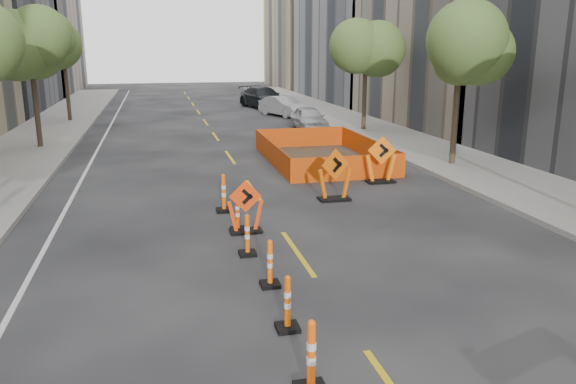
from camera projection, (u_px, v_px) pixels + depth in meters
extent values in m
plane|color=black|center=(355.00, 336.00, 9.34)|extent=(140.00, 140.00, 0.00)
cube|color=gray|center=(465.00, 164.00, 22.61)|extent=(4.00, 90.00, 0.15)
cube|color=gray|center=(491.00, 7.00, 33.76)|extent=(12.00, 16.00, 14.00)
cube|color=tan|center=(324.00, 18.00, 66.31)|extent=(12.00, 14.00, 16.00)
cylinder|color=#382B1E|center=(37.00, 116.00, 25.94)|extent=(0.24, 0.24, 3.15)
sphere|color=#4A7733|center=(30.00, 49.00, 25.19)|extent=(2.80, 2.80, 2.80)
cylinder|color=#382B1E|center=(68.00, 97.00, 35.36)|extent=(0.24, 0.24, 3.15)
sphere|color=#4A7733|center=(63.00, 49.00, 34.62)|extent=(2.80, 2.80, 2.80)
cylinder|color=#382B1E|center=(454.00, 128.00, 22.11)|extent=(0.24, 0.24, 3.15)
sphere|color=#4A7733|center=(460.00, 50.00, 21.36)|extent=(2.80, 2.80, 2.80)
cylinder|color=#382B1E|center=(364.00, 104.00, 31.53)|extent=(0.24, 0.24, 3.15)
sphere|color=#4A7733|center=(366.00, 49.00, 30.78)|extent=(2.80, 2.80, 2.80)
imported|color=#AEAEB0|center=(309.00, 118.00, 32.34)|extent=(1.62, 3.94, 1.34)
imported|color=#949499|center=(283.00, 106.00, 38.83)|extent=(2.96, 4.33, 1.35)
imported|color=black|center=(263.00, 97.00, 44.02)|extent=(3.60, 5.97, 1.62)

